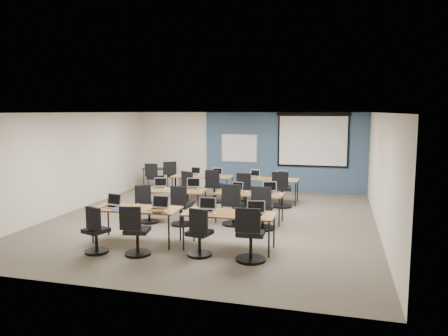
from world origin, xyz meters
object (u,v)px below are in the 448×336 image
(utility_table, at_px, (156,171))
(laptop_6, at_px, (237,189))
(laptop_7, at_px, (269,190))
(task_chair_8, at_px, (187,190))
(training_table_back_left, at_px, (202,177))
(task_chair_6, at_px, (233,208))
(laptop_1, at_px, (159,206))
(laptop_11, at_px, (281,176))
(laptop_0, at_px, (112,204))
(task_chair_3, at_px, (250,239))
(laptop_2, at_px, (206,208))
(task_chair_2, at_px, (199,237))
(training_table_back_right, at_px, (269,180))
(task_chair_5, at_px, (181,209))
(laptop_9, at_px, (217,174))
(task_chair_1, at_px, (136,235))
(spare_chair_b, at_px, (154,180))
(laptop_8, at_px, (195,173))
(laptop_10, at_px, (255,175))
(task_chair_10, at_px, (245,192))
(laptop_5, at_px, (192,186))
(laptop_3, at_px, (255,212))
(whiteboard, at_px, (239,148))
(spare_chair_a, at_px, (174,179))
(task_chair_9, at_px, (214,189))
(task_chair_4, at_px, (148,207))
(task_chair_11, at_px, (281,192))
(task_chair_7, at_px, (262,211))
(task_chair_0, at_px, (96,234))
(projector_screen, at_px, (313,137))
(laptop_4, at_px, (159,185))

(utility_table, bearing_deg, laptop_6, -39.05)
(laptop_7, relative_size, task_chair_8, 0.36)
(training_table_back_left, distance_m, task_chair_6, 3.34)
(laptop_1, distance_m, laptop_11, 5.19)
(laptop_0, bearing_deg, task_chair_3, 0.16)
(laptop_2, relative_size, task_chair_6, 0.34)
(task_chair_2, relative_size, laptop_7, 2.73)
(training_table_back_right, height_order, task_chair_5, task_chair_5)
(task_chair_2, distance_m, laptop_9, 5.59)
(training_table_back_left, distance_m, task_chair_1, 5.53)
(spare_chair_b, bearing_deg, task_chair_3, -62.30)
(laptop_8, distance_m, laptop_10, 1.95)
(laptop_10, xyz_separation_m, task_chair_10, (-0.12, -0.82, -0.38))
(laptop_0, distance_m, task_chair_2, 2.22)
(task_chair_10, bearing_deg, utility_table, 147.76)
(training_table_back_right, relative_size, laptop_11, 6.03)
(training_table_back_right, bearing_deg, laptop_9, 175.45)
(laptop_5, height_order, spare_chair_b, spare_chair_b)
(task_chair_1, bearing_deg, training_table_back_right, 62.61)
(laptop_2, xyz_separation_m, task_chair_8, (-1.80, 3.85, -0.39))
(laptop_3, height_order, laptop_11, laptop_3)
(whiteboard, bearing_deg, utility_table, -166.88)
(spare_chair_b, bearing_deg, spare_chair_a, 28.23)
(laptop_10, bearing_deg, training_table_back_right, -7.37)
(training_table_back_right, xyz_separation_m, spare_chair_b, (-4.00, 0.64, -0.27))
(training_table_back_left, xyz_separation_m, task_chair_9, (0.50, -0.46, -0.27))
(training_table_back_right, bearing_deg, spare_chair_a, 165.96)
(laptop_6, bearing_deg, utility_table, 148.29)
(task_chair_4, relative_size, laptop_7, 2.77)
(task_chair_2, height_order, laptop_7, laptop_7)
(whiteboard, xyz_separation_m, utility_table, (-2.87, -0.67, -0.80))
(laptop_0, relative_size, task_chair_9, 0.35)
(training_table_back_right, distance_m, task_chair_9, 1.66)
(whiteboard, xyz_separation_m, laptop_2, (0.80, -6.44, -0.65))
(task_chair_4, relative_size, task_chair_8, 0.99)
(laptop_7, height_order, task_chair_8, laptop_7)
(task_chair_11, bearing_deg, laptop_8, 157.29)
(laptop_3, height_order, task_chair_7, task_chair_7)
(task_chair_8, height_order, laptop_10, task_chair_8)
(training_table_back_right, xyz_separation_m, task_chair_0, (-2.45, -5.56, -0.30))
(task_chair_6, relative_size, laptop_8, 3.26)
(laptop_0, relative_size, spare_chair_a, 0.34)
(projector_screen, relative_size, spare_chair_a, 2.33)
(laptop_6, distance_m, laptop_11, 2.57)
(training_table_back_right, distance_m, task_chair_6, 2.88)
(task_chair_3, relative_size, task_chair_9, 1.03)
(task_chair_3, height_order, laptop_5, task_chair_3)
(laptop_8, bearing_deg, laptop_10, 1.83)
(task_chair_0, bearing_deg, laptop_4, 110.93)
(laptop_3, bearing_deg, task_chair_0, -172.46)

